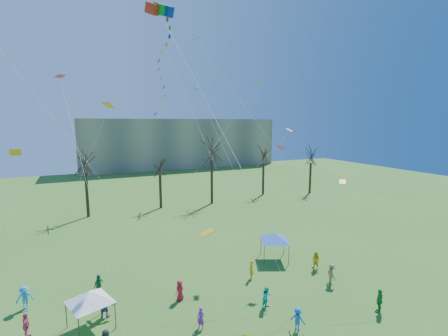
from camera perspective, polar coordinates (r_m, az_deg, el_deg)
name	(u,v)px	position (r m, az deg, el deg)	size (l,w,h in m)	color
distant_building	(180,143)	(100.40, -7.99, 4.57)	(60.00, 14.00, 15.00)	gray
bare_tree_row	(168,165)	(51.49, -10.13, 0.61)	(68.17, 7.97, 11.89)	black
big_box_kite	(167,68)	(23.78, -10.45, 17.49)	(3.57, 8.33, 25.15)	red
canopy_tent_white	(89,297)	(24.61, -23.38, -20.78)	(3.48, 3.48, 2.76)	#3F3F44
canopy_tent_blue	(275,237)	(33.12, 9.25, -12.32)	(3.44, 3.44, 2.83)	#3F3F44
festival_crowd	(180,307)	(24.74, -8.11, -23.91)	(26.01, 12.39, 1.84)	#B51E16
small_kites_aloft	(184,126)	(25.24, -7.28, 7.59)	(25.57, 18.12, 32.45)	orange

